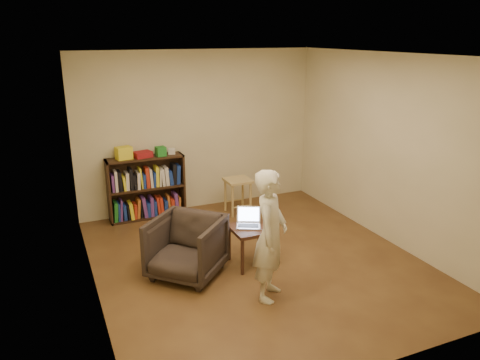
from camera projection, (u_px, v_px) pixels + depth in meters
name	position (u px, v px, depth m)	size (l,w,h in m)	color
floor	(256.00, 261.00, 6.09)	(4.50, 4.50, 0.00)	#4B2E18
ceiling	(259.00, 55.00, 5.31)	(4.50, 4.50, 0.00)	silver
wall_back	(199.00, 131.00, 7.67)	(4.00, 4.00, 0.00)	beige
wall_left	(87.00, 185.00, 4.94)	(4.50, 4.50, 0.00)	beige
wall_right	(388.00, 149.00, 6.46)	(4.50, 4.50, 0.00)	beige
bookshelf	(147.00, 191.00, 7.43)	(1.20, 0.30, 1.00)	black
box_yellow	(124.00, 153.00, 7.10)	(0.23, 0.17, 0.19)	yellow
red_cloth	(143.00, 154.00, 7.23)	(0.27, 0.20, 0.09)	maroon
box_green	(161.00, 151.00, 7.30)	(0.15, 0.15, 0.15)	#207A25
box_white	(172.00, 151.00, 7.43)	(0.11, 0.11, 0.09)	beige
stool	(238.00, 186.00, 7.60)	(0.40, 0.40, 0.58)	tan
armchair	(186.00, 247.00, 5.63)	(0.79, 0.82, 0.74)	#2C251D
side_table	(251.00, 234.00, 5.89)	(0.50, 0.50, 0.51)	#311E10
laptop	(248.00, 221.00, 5.93)	(0.41, 0.42, 0.20)	#B2B2B7
person	(270.00, 235.00, 5.06)	(0.54, 0.35, 1.48)	beige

